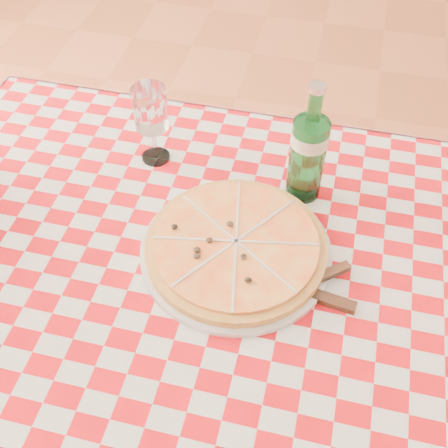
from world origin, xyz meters
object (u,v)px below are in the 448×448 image
object	(u,v)px
dining_table	(227,305)
pizza_plate	(236,246)
wine_glass	(152,125)
water_bottle	(309,143)

from	to	relation	value
dining_table	pizza_plate	distance (m)	0.13
dining_table	wine_glass	distance (m)	0.38
dining_table	wine_glass	world-z (taller)	wine_glass
wine_glass	dining_table	bearing A→B (deg)	-50.31
pizza_plate	water_bottle	bearing A→B (deg)	62.97
pizza_plate	wine_glass	bearing A→B (deg)	136.16
dining_table	pizza_plate	size ratio (longest dim) A/B	3.53
wine_glass	water_bottle	bearing A→B (deg)	-5.15
pizza_plate	water_bottle	distance (m)	0.23
dining_table	water_bottle	xyz separation A→B (m)	(0.10, 0.23, 0.22)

